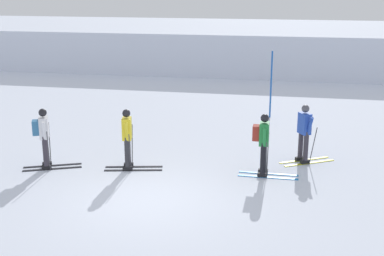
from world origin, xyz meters
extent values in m
plane|color=silver|center=(0.00, 0.00, 0.00)|extent=(120.00, 120.00, 0.00)
cube|color=silver|center=(0.00, 19.45, 1.15)|extent=(80.00, 6.85, 2.29)
cube|color=black|center=(-0.99, 2.09, 0.01)|extent=(1.58, 0.42, 0.02)
cube|color=black|center=(-0.93, 1.81, 0.01)|extent=(1.58, 0.42, 0.02)
cube|color=black|center=(-1.14, 2.06, 0.07)|extent=(0.28, 0.17, 0.10)
cube|color=black|center=(-1.08, 1.78, 0.07)|extent=(0.28, 0.17, 0.10)
cylinder|color=#2D2D33|center=(-1.14, 2.06, 0.55)|extent=(0.14, 0.14, 0.85)
cylinder|color=#2D2D33|center=(-1.08, 1.78, 0.55)|extent=(0.14, 0.14, 0.85)
cube|color=yellow|center=(-1.11, 1.92, 1.17)|extent=(0.31, 0.42, 0.60)
cylinder|color=yellow|center=(-1.14, 2.17, 1.16)|extent=(0.14, 0.27, 0.55)
cylinder|color=yellow|center=(-1.04, 1.68, 1.16)|extent=(0.14, 0.27, 0.55)
sphere|color=black|center=(-1.11, 1.92, 1.60)|extent=(0.22, 0.22, 0.22)
cylinder|color=#38383D|center=(-1.08, 2.25, 0.58)|extent=(0.10, 0.37, 1.16)
cylinder|color=#38383D|center=(-0.95, 1.64, 0.58)|extent=(0.10, 0.37, 1.16)
cube|color=gold|center=(3.72, 3.58, 0.01)|extent=(1.42, 0.90, 0.02)
cube|color=gold|center=(3.87, 3.34, 0.01)|extent=(1.42, 0.90, 0.02)
cube|color=black|center=(3.59, 3.50, 0.07)|extent=(0.28, 0.24, 0.10)
cube|color=black|center=(3.74, 3.26, 0.07)|extent=(0.28, 0.24, 0.10)
cylinder|color=#38333D|center=(3.59, 3.50, 0.55)|extent=(0.14, 0.14, 0.85)
cylinder|color=#38333D|center=(3.74, 3.26, 0.55)|extent=(0.14, 0.14, 0.85)
cube|color=#284CB7|center=(3.66, 3.38, 1.17)|extent=(0.40, 0.45, 0.60)
cylinder|color=#284CB7|center=(3.55, 3.61, 1.16)|extent=(0.21, 0.27, 0.55)
cylinder|color=#284CB7|center=(3.81, 3.18, 1.16)|extent=(0.21, 0.27, 0.55)
sphere|color=#4C4C56|center=(3.66, 3.38, 1.60)|extent=(0.22, 0.22, 0.22)
cylinder|color=#38383D|center=(3.57, 3.73, 0.59)|extent=(0.18, 0.28, 1.18)
cylinder|color=#38383D|center=(3.93, 3.14, 0.59)|extent=(0.18, 0.28, 1.18)
cube|color=black|center=(-3.29, 1.75, 0.01)|extent=(1.51, 0.71, 0.02)
cube|color=black|center=(-3.18, 1.49, 0.01)|extent=(1.51, 0.71, 0.02)
cube|color=black|center=(-3.42, 1.69, 0.07)|extent=(0.29, 0.21, 0.10)
cube|color=black|center=(-3.31, 1.43, 0.07)|extent=(0.29, 0.21, 0.10)
cylinder|color=#38333D|center=(-3.42, 1.69, 0.55)|extent=(0.14, 0.14, 0.85)
cylinder|color=#38333D|center=(-3.31, 1.43, 0.55)|extent=(0.14, 0.14, 0.85)
cube|color=white|center=(-3.37, 1.56, 1.17)|extent=(0.37, 0.44, 0.60)
cylinder|color=white|center=(-3.45, 1.80, 1.16)|extent=(0.18, 0.27, 0.55)
cylinder|color=white|center=(-3.25, 1.34, 1.16)|extent=(0.18, 0.27, 0.55)
sphere|color=black|center=(-3.37, 1.56, 1.60)|extent=(0.22, 0.22, 0.22)
cylinder|color=#38383D|center=(-3.41, 1.92, 0.60)|extent=(0.14, 0.29, 1.20)
cylinder|color=#38383D|center=(-3.14, 1.28, 0.60)|extent=(0.14, 0.29, 1.20)
cube|color=teal|center=(-3.56, 1.48, 1.19)|extent=(0.28, 0.33, 0.40)
cube|color=#237AC6|center=(2.75, 2.26, 0.01)|extent=(1.60, 0.10, 0.02)
cube|color=#237AC6|center=(2.75, 1.98, 0.01)|extent=(1.60, 0.10, 0.02)
cube|color=black|center=(2.60, 2.26, 0.07)|extent=(0.26, 0.12, 0.10)
cube|color=black|center=(2.60, 1.98, 0.07)|extent=(0.26, 0.12, 0.10)
cylinder|color=black|center=(2.60, 2.26, 0.55)|extent=(0.14, 0.14, 0.85)
cylinder|color=black|center=(2.60, 1.98, 0.55)|extent=(0.14, 0.14, 0.85)
cube|color=#23843D|center=(2.60, 2.12, 1.17)|extent=(0.24, 0.38, 0.60)
cylinder|color=#23843D|center=(2.63, 2.37, 1.16)|extent=(0.09, 0.26, 0.55)
cylinder|color=#23843D|center=(2.62, 1.87, 1.16)|extent=(0.09, 0.26, 0.55)
sphere|color=black|center=(2.60, 2.12, 1.60)|extent=(0.22, 0.22, 0.22)
cylinder|color=#38383D|center=(2.71, 2.45, 0.55)|extent=(0.03, 0.35, 1.10)
cylinder|color=#38383D|center=(2.70, 1.79, 0.55)|extent=(0.03, 0.35, 1.10)
cube|color=maroon|center=(2.39, 2.12, 1.19)|extent=(0.18, 0.28, 0.40)
cylinder|color=#1E56AD|center=(2.49, 8.40, 1.27)|extent=(0.06, 0.06, 2.54)
camera|label=1|loc=(3.23, -11.21, 5.09)|focal=48.95mm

